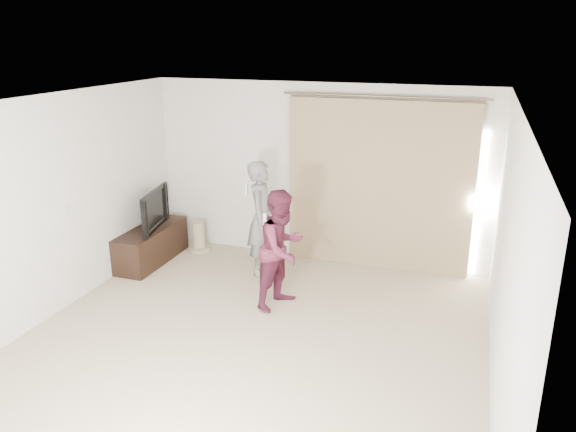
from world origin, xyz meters
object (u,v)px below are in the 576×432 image
object	(u,v)px
tv_console	(152,245)
person_woman	(282,249)
tv	(149,209)
person_man	(262,218)

from	to	relation	value
tv_console	person_woman	size ratio (longest dim) A/B	0.91
person_woman	tv	bearing A→B (deg)	163.25
tv	person_man	bearing A→B (deg)	-96.15
tv	tv_console	bearing A→B (deg)	-0.00
tv_console	person_man	world-z (taller)	person_man
tv_console	person_woman	bearing A→B (deg)	-16.75
tv	person_man	world-z (taller)	person_man
tv_console	person_woman	distance (m)	2.45
tv_console	person_man	bearing A→B (deg)	5.66
tv	person_woman	xyz separation A→B (m)	(2.30, -0.69, -0.07)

